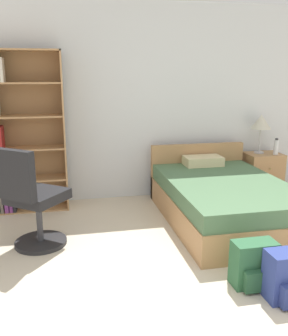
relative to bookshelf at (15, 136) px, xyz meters
The scene contains 8 objects.
wall_back 1.70m from the bookshelf, ahead, with size 9.00×0.06×2.60m.
bookshelf is the anchor object (origin of this frame).
bed 2.62m from the bookshelf, 19.30° to the right, with size 1.31×2.02×0.75m.
office_chair 1.26m from the bookshelf, 77.84° to the right, with size 0.71×0.72×1.04m.
nightstand 3.41m from the bookshelf, ahead, with size 0.50×0.41×0.59m.
table_lamp 3.29m from the bookshelf, ahead, with size 0.28×0.28×0.55m.
water_bottle 3.48m from the bookshelf, ahead, with size 0.07×0.07×0.23m.
backpack_green 3.13m from the bookshelf, 47.24° to the right, with size 0.35×0.25×0.38m.
Camera 1 is at (-1.03, -1.77, 1.70)m, focal length 40.00 mm.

